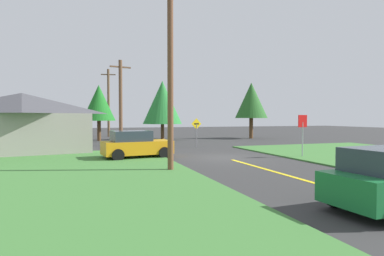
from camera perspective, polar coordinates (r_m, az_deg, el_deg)
name	(u,v)px	position (r m, az deg, el deg)	size (l,w,h in m)	color
ground_plane	(225,158)	(19.22, 5.86, -5.28)	(120.00, 120.00, 0.00)	#303030
grass_verge_left	(43,179)	(13.62, -24.87, -8.23)	(12.00, 20.00, 0.08)	#3C7433
lane_stripe_center	(319,184)	(12.49, 21.54, -9.26)	(0.20, 14.00, 0.01)	yellow
stop_sign	(303,128)	(20.30, 19.01, 0.06)	(0.72, 0.18, 2.54)	#9EA0A8
parked_car_near_building	(136,145)	(19.06, -9.94, -2.94)	(4.16, 2.36, 1.62)	orange
utility_pole_near	(170,70)	(14.41, -3.86, 10.25)	(1.80, 0.32, 8.68)	brown
utility_pole_mid	(121,102)	(27.74, -12.54, 4.56)	(1.79, 0.49, 7.20)	brown
utility_pole_far	(109,102)	(41.46, -14.59, 4.47)	(1.80, 0.40, 8.40)	brown
direction_sign	(196,129)	(26.07, 0.78, -0.21)	(0.90, 0.19, 2.33)	slate
oak_tree_left	(251,101)	(37.42, 10.47, 4.81)	(3.68, 3.68, 6.39)	brown
pine_tree_center	(99,103)	(34.20, -16.20, 4.29)	(3.32, 3.32, 5.73)	brown
oak_tree_right	(162,102)	(34.93, -5.27, 4.54)	(4.22, 4.22, 6.35)	brown
barn	(22,123)	(24.37, -27.90, 0.78)	(8.90, 6.74, 4.04)	gray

